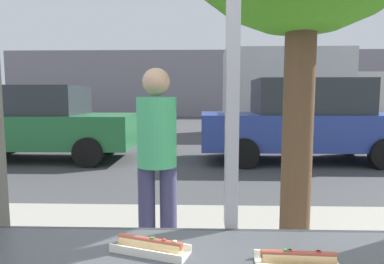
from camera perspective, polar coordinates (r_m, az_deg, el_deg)
name	(u,v)px	position (r m, az deg, el deg)	size (l,w,h in m)	color
ground_plane	(207,151)	(9.38, 2.46, -3.16)	(60.00, 60.00, 0.00)	#424244
sidewalk_strip	(215,264)	(3.22, 3.89, -21.13)	(16.00, 2.80, 0.12)	#9E998E
window_wall	(233,17)	(1.37, 6.92, 18.65)	(2.74, 0.20, 2.90)	#56544F
building_facade_far	(204,84)	(24.32, 2.06, 8.08)	(28.00, 1.20, 4.58)	gray
hotdog_tray_near	(150,246)	(1.21, -7.02, -18.38)	(0.28, 0.17, 0.05)	silver
hotdog_tray_far	(298,260)	(1.16, 17.37, -19.73)	(0.26, 0.11, 0.05)	silver
parked_car_green	(41,123)	(8.78, -23.95, 1.46)	(4.28, 1.88, 1.75)	#236B38
parked_car_blue	(304,121)	(8.25, 18.30, 1.80)	(4.66, 1.91, 1.89)	#283D93
box_truck	(301,90)	(13.92, 17.87, 6.75)	(6.36, 2.44, 3.24)	beige
pedestrian	(157,155)	(2.78, -5.90, -3.81)	(0.32, 0.32, 1.63)	#3E3B63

